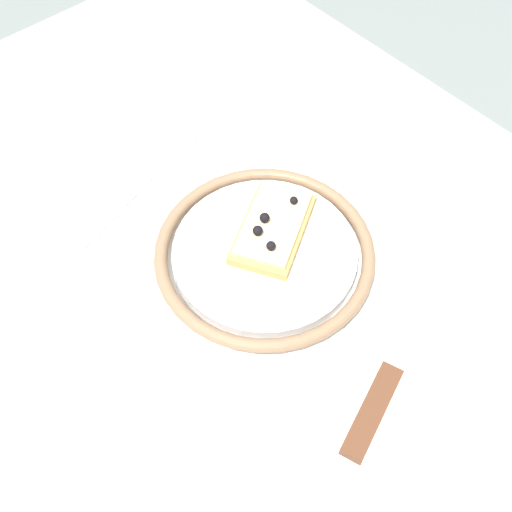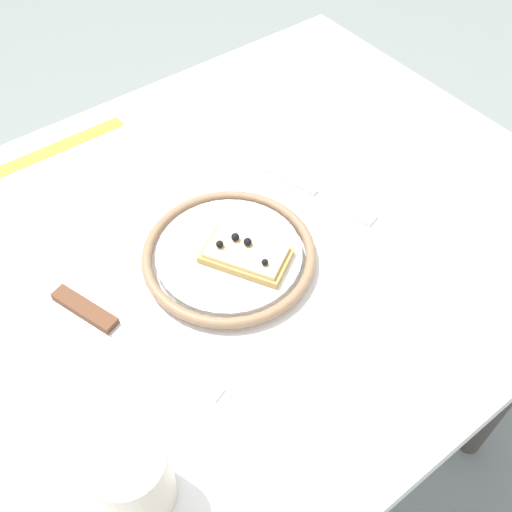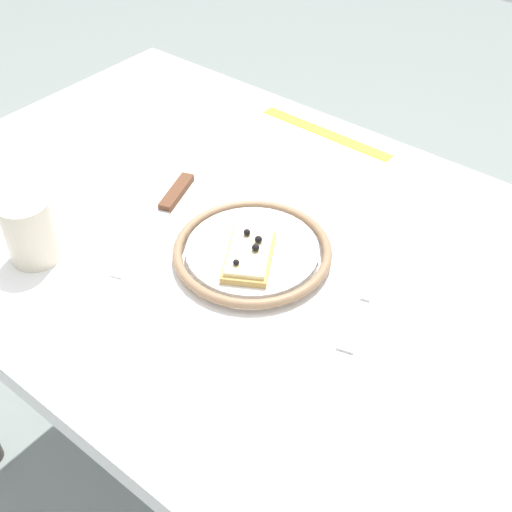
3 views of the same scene
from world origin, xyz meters
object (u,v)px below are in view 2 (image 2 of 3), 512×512
Objects in this scene: cup at (134,478)px; measuring_tape at (43,154)px; pizza_slice_near at (246,254)px; fork at (312,191)px; knife at (106,323)px; plate at (229,255)px; dining_table at (191,305)px.

measuring_tape is at bearing -104.07° from cup.
pizza_slice_near is 1.31× the size of cup.
fork is 2.14× the size of cup.
knife is at bearing 78.89° from measuring_tape.
cup reaches higher than plate.
knife is 1.18× the size of fork.
dining_table is 4.64× the size of knife.
dining_table is at bearing -28.65° from plate.
pizza_slice_near reaches higher than measuring_tape.
plate reaches higher than dining_table.
pizza_slice_near is 0.52× the size of knife.
dining_table is 8.93× the size of pizza_slice_near.
knife is at bearing -8.59° from pizza_slice_near.
pizza_slice_near is at bearing 141.88° from dining_table.
cup is (0.24, 0.16, 0.02)m from pizza_slice_near.
dining_table is at bearing -131.04° from cup.
pizza_slice_near is at bearing 171.41° from knife.
knife is at bearing -2.29° from plate.
knife is (0.17, -0.01, -0.01)m from plate.
knife is 0.33m from measuring_tape.
plate reaches higher than measuring_tape.
cup reaches higher than pizza_slice_near.
plate is 0.03m from pizza_slice_near.
cup is at bearing 71.61° from knife.
plate is at bearing 10.66° from fork.
measuring_tape is (0.27, -0.30, -0.00)m from fork.
plate is 0.85× the size of measuring_tape.
cup is (0.06, 0.19, 0.04)m from knife.
pizza_slice_near reaches higher than fork.
cup is 0.36× the size of measuring_tape.
plate is at bearing 107.74° from measuring_tape.
fork is at bearing -169.34° from plate.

